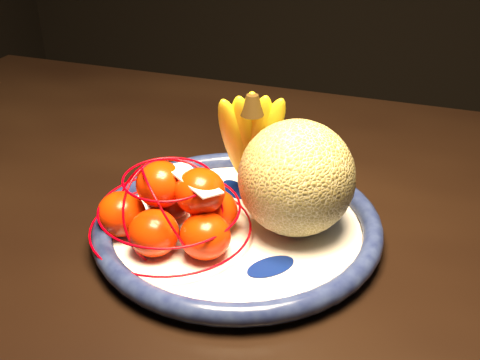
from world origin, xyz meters
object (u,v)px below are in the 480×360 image
(cantaloupe, at_px, (296,178))
(banana_bunch, at_px, (250,137))
(fruit_bowl, at_px, (238,226))
(mandarin_bag, at_px, (174,210))
(dining_table, at_px, (288,281))

(cantaloupe, height_order, banana_bunch, banana_bunch)
(fruit_bowl, distance_m, banana_bunch, 0.11)
(fruit_bowl, distance_m, cantaloupe, 0.09)
(banana_bunch, bearing_deg, mandarin_bag, -134.87)
(fruit_bowl, relative_size, cantaloupe, 2.55)
(banana_bunch, bearing_deg, fruit_bowl, -104.34)
(fruit_bowl, height_order, cantaloupe, cantaloupe)
(cantaloupe, xyz_separation_m, mandarin_bag, (-0.13, -0.06, -0.03))
(dining_table, bearing_deg, mandarin_bag, -146.57)
(fruit_bowl, xyz_separation_m, banana_bunch, (-0.01, 0.08, 0.08))
(dining_table, relative_size, mandarin_bag, 6.82)
(mandarin_bag, bearing_deg, banana_bunch, 64.00)
(mandarin_bag, bearing_deg, dining_table, 30.83)
(cantaloupe, bearing_deg, banana_bunch, 139.89)
(fruit_bowl, xyz_separation_m, mandarin_bag, (-0.06, -0.04, 0.03))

